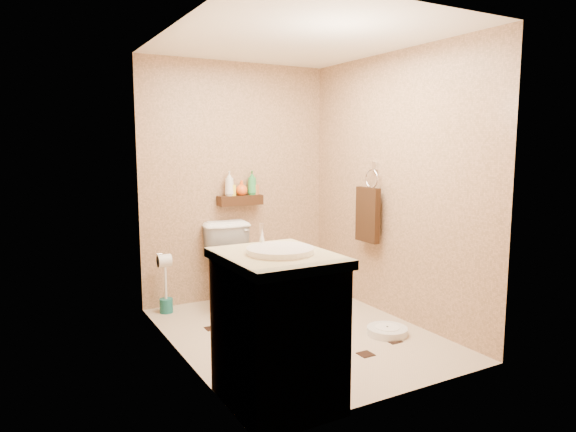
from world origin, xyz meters
TOP-DOWN VIEW (x-y plane):
  - ground at (0.00, 0.00)m, footprint 2.50×2.50m
  - wall_back at (0.00, 1.25)m, footprint 2.00×0.04m
  - wall_front at (0.00, -1.25)m, footprint 2.00×0.04m
  - wall_left at (-1.00, 0.00)m, footprint 0.04×2.50m
  - wall_right at (1.00, 0.00)m, footprint 0.04×2.50m
  - ceiling at (0.00, 0.00)m, footprint 2.00×2.50m
  - wall_shelf at (0.00, 1.17)m, footprint 0.46×0.14m
  - floor_accents at (0.02, -0.05)m, footprint 1.29×1.30m
  - toilet at (-0.19, 0.83)m, footprint 0.52×0.84m
  - vanity at (-0.70, -0.95)m, footprint 0.64×0.77m
  - bathroom_scale at (0.63, -0.40)m, footprint 0.38×0.38m
  - toilet_brush at (-0.82, 1.07)m, footprint 0.12×0.12m
  - towel_ring at (0.91, 0.25)m, footprint 0.12×0.30m
  - toilet_paper at (-0.94, 0.65)m, footprint 0.12×0.11m
  - bottle_a at (-0.11, 1.17)m, footprint 0.13×0.13m
  - bottle_b at (-0.10, 1.17)m, footprint 0.07×0.08m
  - bottle_c at (0.02, 1.17)m, footprint 0.13×0.13m
  - bottle_d at (0.14, 1.17)m, footprint 0.12×0.12m
  - bottle_e at (0.17, 1.17)m, footprint 0.10×0.10m

SIDE VIEW (x-z plane):
  - ground at x=0.00m, z-range 0.00..0.00m
  - floor_accents at x=0.02m, z-range 0.00..0.01m
  - bathroom_scale at x=0.63m, z-range 0.00..0.07m
  - toilet_brush at x=-0.82m, z-range -0.08..0.46m
  - toilet at x=-0.19m, z-range 0.00..0.82m
  - vanity at x=-0.70m, z-range -0.06..1.02m
  - toilet_paper at x=-0.94m, z-range 0.54..0.66m
  - towel_ring at x=0.91m, z-range 0.57..1.33m
  - wall_shelf at x=0.00m, z-range 0.97..1.07m
  - bottle_e at x=0.17m, z-range 1.07..1.22m
  - bottle_c at x=0.02m, z-range 1.07..1.22m
  - bottle_b at x=-0.10m, z-range 1.07..1.23m
  - bottle_d at x=0.14m, z-range 1.07..1.32m
  - bottle_a at x=-0.11m, z-range 1.07..1.32m
  - wall_back at x=0.00m, z-range 0.00..2.40m
  - wall_front at x=0.00m, z-range 0.00..2.40m
  - wall_left at x=-1.00m, z-range 0.00..2.40m
  - wall_right at x=1.00m, z-range 0.00..2.40m
  - ceiling at x=0.00m, z-range 2.39..2.41m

